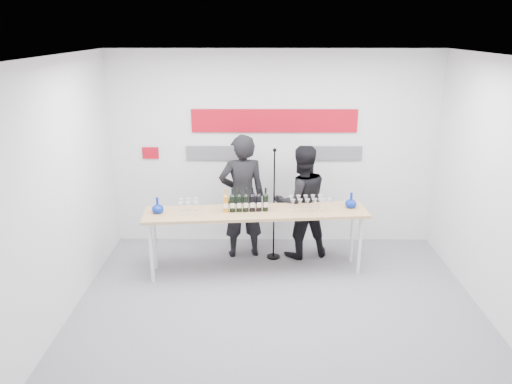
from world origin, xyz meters
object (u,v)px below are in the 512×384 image
at_px(tasting_table, 256,216).
at_px(presenter_left, 242,197).
at_px(presenter_right, 301,202).
at_px(mic_stand, 274,226).

bearing_deg(tasting_table, presenter_left, 105.55).
distance_m(tasting_table, presenter_left, 0.59).
height_order(presenter_left, presenter_right, presenter_left).
xyz_separation_m(presenter_right, mic_stand, (-0.40, -0.10, -0.33)).
bearing_deg(presenter_right, mic_stand, -1.12).
bearing_deg(mic_stand, presenter_left, 154.72).
height_order(tasting_table, presenter_left, presenter_left).
relative_size(tasting_table, mic_stand, 1.82).
relative_size(tasting_table, presenter_right, 1.81).
distance_m(tasting_table, presenter_right, 0.86).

